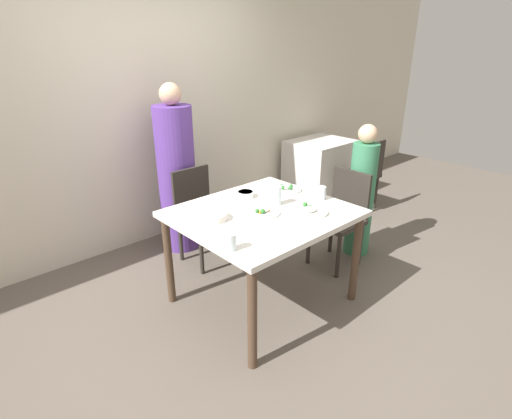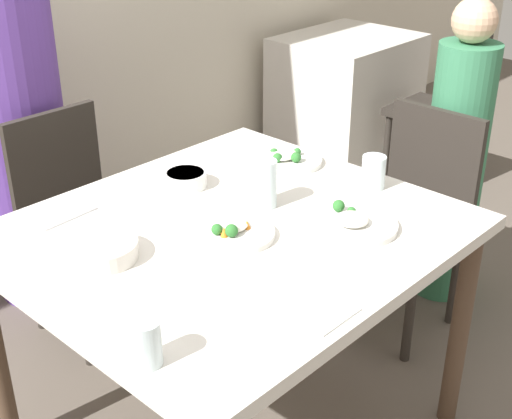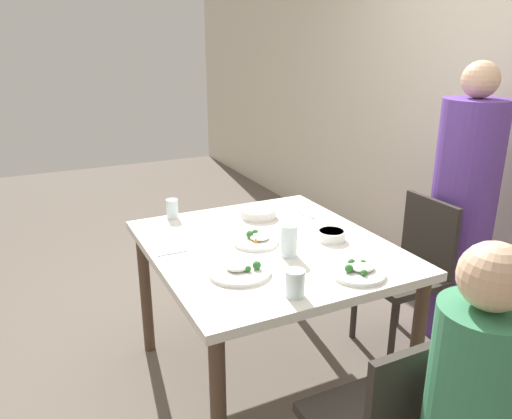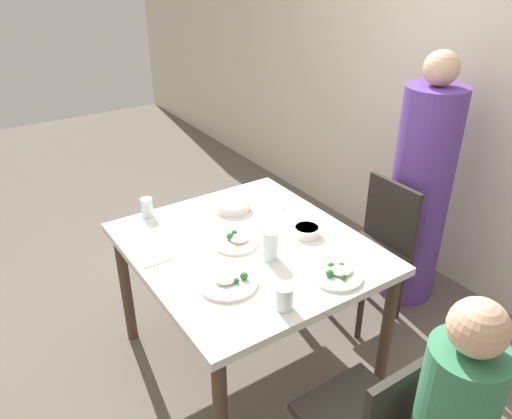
{
  "view_description": "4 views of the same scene",
  "coord_description": "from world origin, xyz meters",
  "px_view_note": "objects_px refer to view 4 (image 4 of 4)",
  "views": [
    {
      "loc": [
        -1.84,
        -1.92,
        1.9
      ],
      "look_at": [
        -0.13,
        -0.06,
        0.83
      ],
      "focal_mm": 28.0,
      "sensor_mm": 36.0,
      "label": 1
    },
    {
      "loc": [
        -1.24,
        -1.26,
        1.72
      ],
      "look_at": [
        0.04,
        -0.06,
        0.83
      ],
      "focal_mm": 50.0,
      "sensor_mm": 36.0,
      "label": 2
    },
    {
      "loc": [
        1.92,
        -1.0,
        1.69
      ],
      "look_at": [
        0.05,
        -0.08,
        0.97
      ],
      "focal_mm": 35.0,
      "sensor_mm": 36.0,
      "label": 3
    },
    {
      "loc": [
        1.76,
        -1.11,
        2.08
      ],
      "look_at": [
        -0.04,
        0.08,
        0.92
      ],
      "focal_mm": 35.0,
      "sensor_mm": 36.0,
      "label": 4
    }
  ],
  "objects_px": {
    "plate_rice_adult": "(236,241)",
    "glass_water_tall": "(284,298)",
    "bowl_curry": "(232,205)",
    "chair_adult_spot": "(374,246)",
    "person_adult": "(420,194)"
  },
  "relations": [
    {
      "from": "person_adult",
      "to": "glass_water_tall",
      "type": "height_order",
      "value": "person_adult"
    },
    {
      "from": "person_adult",
      "to": "plate_rice_adult",
      "type": "relative_size",
      "value": 7.24
    },
    {
      "from": "chair_adult_spot",
      "to": "glass_water_tall",
      "type": "bearing_deg",
      "value": -65.97
    },
    {
      "from": "glass_water_tall",
      "to": "chair_adult_spot",
      "type": "bearing_deg",
      "value": 114.03
    },
    {
      "from": "person_adult",
      "to": "bowl_curry",
      "type": "height_order",
      "value": "person_adult"
    },
    {
      "from": "plate_rice_adult",
      "to": "glass_water_tall",
      "type": "bearing_deg",
      "value": -9.97
    },
    {
      "from": "plate_rice_adult",
      "to": "glass_water_tall",
      "type": "distance_m",
      "value": 0.53
    },
    {
      "from": "person_adult",
      "to": "glass_water_tall",
      "type": "xyz_separation_m",
      "value": [
        0.45,
        -1.36,
        0.09
      ]
    },
    {
      "from": "chair_adult_spot",
      "to": "person_adult",
      "type": "relative_size",
      "value": 0.54
    },
    {
      "from": "chair_adult_spot",
      "to": "plate_rice_adult",
      "type": "distance_m",
      "value": 0.97
    },
    {
      "from": "chair_adult_spot",
      "to": "plate_rice_adult",
      "type": "relative_size",
      "value": 3.95
    },
    {
      "from": "bowl_curry",
      "to": "glass_water_tall",
      "type": "bearing_deg",
      "value": -17.32
    },
    {
      "from": "person_adult",
      "to": "glass_water_tall",
      "type": "relative_size",
      "value": 15.03
    },
    {
      "from": "chair_adult_spot",
      "to": "bowl_curry",
      "type": "distance_m",
      "value": 0.9
    },
    {
      "from": "bowl_curry",
      "to": "glass_water_tall",
      "type": "relative_size",
      "value": 1.86
    }
  ]
}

